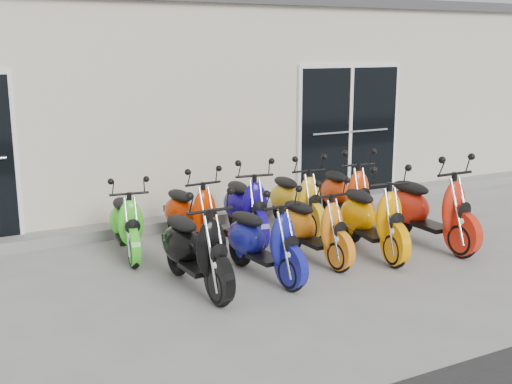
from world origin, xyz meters
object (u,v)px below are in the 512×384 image
scooter_back_green (126,214)px  scooter_back_extra (346,185)px  scooter_front_blue (263,230)px  scooter_front_orange_b (373,207)px  scooter_back_red (191,205)px  scooter_back_yellow (296,191)px  scooter_front_red (430,198)px  scooter_front_black (195,237)px  scooter_back_blue (246,197)px  scooter_front_orange_a (314,217)px

scooter_back_green → scooter_back_extra: (3.31, -0.07, 0.05)m
scooter_front_blue → scooter_back_green: scooter_front_blue is taller
scooter_front_orange_b → scooter_back_red: bearing=153.1°
scooter_back_green → scooter_back_extra: scooter_back_extra is taller
scooter_back_yellow → scooter_back_green: bearing=-177.2°
scooter_front_orange_b → scooter_back_green: size_ratio=1.13×
scooter_front_red → scooter_back_red: size_ratio=1.14×
scooter_front_black → scooter_front_orange_b: 2.45m
scooter_back_red → scooter_back_yellow: scooter_back_yellow is taller
scooter_back_blue → scooter_back_red: bearing=-173.7°
scooter_back_green → scooter_back_yellow: (2.46, -0.06, 0.04)m
scooter_front_black → scooter_back_red: scooter_front_black is taller
scooter_front_orange_a → scooter_front_red: (1.68, -0.20, 0.10)m
scooter_front_orange_b → scooter_back_extra: (0.54, 1.32, -0.02)m
scooter_back_extra → scooter_front_black: bearing=-146.0°
scooter_front_orange_a → scooter_back_yellow: bearing=64.6°
scooter_front_red → scooter_back_green: (-3.66, 1.46, -0.10)m
scooter_back_blue → scooter_back_yellow: scooter_back_blue is taller
scooter_front_red → scooter_front_blue: bearing=-179.7°
scooter_back_red → scooter_front_black: bearing=-115.1°
scooter_back_green → scooter_front_blue: bearing=-44.7°
scooter_front_red → scooter_back_red: 3.14m
scooter_front_red → scooter_back_extra: bearing=103.3°
scooter_back_red → scooter_back_extra: scooter_back_extra is taller
scooter_front_black → scooter_front_blue: 0.82m
scooter_front_blue → scooter_back_blue: scooter_back_blue is taller
scooter_front_blue → scooter_back_green: bearing=120.7°
scooter_front_black → scooter_back_extra: 3.31m
scooter_back_blue → scooter_front_orange_b: bearing=-40.9°
scooter_front_black → scooter_front_orange_b: bearing=-0.4°
scooter_front_orange_a → scooter_back_extra: (1.34, 1.19, 0.04)m
scooter_front_orange_a → scooter_back_extra: 1.79m
scooter_front_orange_b → scooter_back_blue: bearing=138.8°
scooter_back_blue → scooter_back_extra: size_ratio=1.00×
scooter_front_orange_b → scooter_front_orange_a: bearing=179.1°
scooter_front_orange_a → scooter_back_green: (-1.98, 1.26, -0.01)m
scooter_front_orange_b → scooter_back_yellow: size_ratio=1.05×
scooter_back_red → scooter_back_extra: bearing=-5.2°
scooter_front_orange_a → scooter_back_yellow: 1.30m
scooter_back_yellow → scooter_back_blue: bearing=-175.1°
scooter_back_red → scooter_back_blue: bearing=-7.0°
scooter_front_black → scooter_front_red: scooter_front_red is taller
scooter_front_red → scooter_back_blue: bearing=144.7°
scooter_front_blue → scooter_back_blue: size_ratio=0.95×
scooter_front_red → scooter_front_orange_a: bearing=172.5°
scooter_back_red → scooter_back_blue: (0.79, -0.04, 0.03)m
scooter_back_blue → scooter_back_extra: 1.66m
scooter_back_blue → scooter_back_extra: (1.66, 0.00, 0.00)m
scooter_back_red → scooter_back_blue: size_ratio=0.96×
scooter_front_blue → scooter_front_orange_a: (0.84, 0.24, -0.01)m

